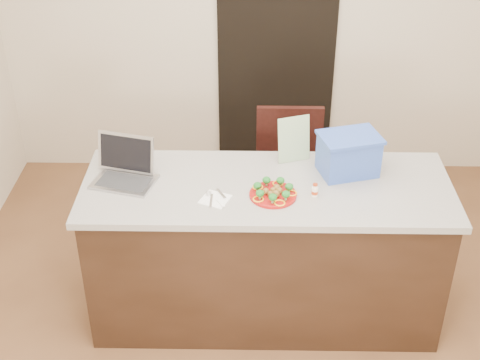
{
  "coord_description": "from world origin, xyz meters",
  "views": [
    {
      "loc": [
        -0.1,
        -2.86,
        2.93
      ],
      "look_at": [
        -0.15,
        0.2,
        0.99
      ],
      "focal_mm": 50.0,
      "sensor_mm": 36.0,
      "label": 1
    }
  ],
  "objects_px": {
    "napkin": "(215,199)",
    "chair": "(289,172)",
    "island": "(265,250)",
    "yogurt_bottle": "(315,191)",
    "blue_box": "(348,154)",
    "laptop": "(125,168)",
    "plate": "(273,194)"
  },
  "relations": [
    {
      "from": "napkin",
      "to": "chair",
      "type": "relative_size",
      "value": 0.14
    },
    {
      "from": "island",
      "to": "yogurt_bottle",
      "type": "distance_m",
      "value": 0.56
    },
    {
      "from": "napkin",
      "to": "chair",
      "type": "distance_m",
      "value": 1.03
    },
    {
      "from": "napkin",
      "to": "blue_box",
      "type": "distance_m",
      "value": 0.8
    },
    {
      "from": "chair",
      "to": "laptop",
      "type": "bearing_deg",
      "value": -145.97
    },
    {
      "from": "island",
      "to": "blue_box",
      "type": "distance_m",
      "value": 0.75
    },
    {
      "from": "island",
      "to": "plate",
      "type": "height_order",
      "value": "plate"
    },
    {
      "from": "blue_box",
      "to": "plate",
      "type": "bearing_deg",
      "value": -165.32
    },
    {
      "from": "plate",
      "to": "laptop",
      "type": "relative_size",
      "value": 0.67
    },
    {
      "from": "island",
      "to": "chair",
      "type": "bearing_deg",
      "value": 76.82
    },
    {
      "from": "napkin",
      "to": "laptop",
      "type": "height_order",
      "value": "laptop"
    },
    {
      "from": "napkin",
      "to": "laptop",
      "type": "xyz_separation_m",
      "value": [
        -0.51,
        0.21,
        0.06
      ]
    },
    {
      "from": "island",
      "to": "napkin",
      "type": "xyz_separation_m",
      "value": [
        -0.28,
        -0.15,
        0.46
      ]
    },
    {
      "from": "island",
      "to": "napkin",
      "type": "relative_size",
      "value": 14.59
    },
    {
      "from": "chair",
      "to": "yogurt_bottle",
      "type": "bearing_deg",
      "value": -83.58
    },
    {
      "from": "plate",
      "to": "laptop",
      "type": "xyz_separation_m",
      "value": [
        -0.82,
        0.17,
        0.05
      ]
    },
    {
      "from": "island",
      "to": "laptop",
      "type": "bearing_deg",
      "value": 175.16
    },
    {
      "from": "island",
      "to": "plate",
      "type": "xyz_separation_m",
      "value": [
        0.03,
        -0.1,
        0.47
      ]
    },
    {
      "from": "napkin",
      "to": "yogurt_bottle",
      "type": "height_order",
      "value": "yogurt_bottle"
    },
    {
      "from": "island",
      "to": "laptop",
      "type": "xyz_separation_m",
      "value": [
        -0.79,
        0.07,
        0.52
      ]
    },
    {
      "from": "island",
      "to": "laptop",
      "type": "relative_size",
      "value": 5.39
    },
    {
      "from": "plate",
      "to": "yogurt_bottle",
      "type": "xyz_separation_m",
      "value": [
        0.22,
        0.0,
        0.02
      ]
    },
    {
      "from": "napkin",
      "to": "yogurt_bottle",
      "type": "distance_m",
      "value": 0.54
    },
    {
      "from": "yogurt_bottle",
      "to": "chair",
      "type": "xyz_separation_m",
      "value": [
        -0.09,
        0.81,
        -0.38
      ]
    },
    {
      "from": "island",
      "to": "yogurt_bottle",
      "type": "bearing_deg",
      "value": -21.42
    },
    {
      "from": "plate",
      "to": "napkin",
      "type": "bearing_deg",
      "value": -172.36
    },
    {
      "from": "blue_box",
      "to": "chair",
      "type": "height_order",
      "value": "blue_box"
    },
    {
      "from": "napkin",
      "to": "laptop",
      "type": "bearing_deg",
      "value": 157.48
    },
    {
      "from": "yogurt_bottle",
      "to": "laptop",
      "type": "height_order",
      "value": "laptop"
    },
    {
      "from": "blue_box",
      "to": "yogurt_bottle",
      "type": "bearing_deg",
      "value": -145.16
    },
    {
      "from": "island",
      "to": "chair",
      "type": "distance_m",
      "value": 0.74
    },
    {
      "from": "yogurt_bottle",
      "to": "chair",
      "type": "distance_m",
      "value": 0.9
    }
  ]
}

